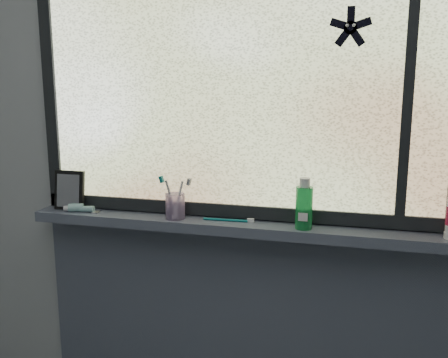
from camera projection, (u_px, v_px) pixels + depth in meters
name	position (u px, v px, depth m)	size (l,w,h in m)	color
wall_back	(237.00, 159.00, 1.91)	(3.00, 0.01, 2.50)	#9EA3A8
windowsill	(232.00, 227.00, 1.89)	(1.62, 0.14, 0.04)	#484E60
sill_apron	(235.00, 342.00, 2.05)	(1.62, 0.02, 0.98)	#484E60
window_pane	(236.00, 84.00, 1.84)	(1.50, 0.01, 1.00)	silver
frame_bottom	(235.00, 211.00, 1.93)	(1.60, 0.03, 0.05)	black
frame_left	(50.00, 84.00, 2.02)	(0.05, 0.03, 1.10)	black
frame_mullion	(409.00, 85.00, 1.68)	(0.04, 0.03, 1.00)	black
starfish_sticker	(350.00, 28.00, 1.69)	(0.15, 0.02, 0.15)	black
vanity_mirror	(70.00, 190.00, 2.05)	(0.13, 0.06, 0.16)	black
toothpaste_tube	(80.00, 208.00, 2.02)	(0.19, 0.04, 0.03)	silver
toothbrush_cup	(175.00, 206.00, 1.92)	(0.07, 0.07, 0.10)	#CFADE5
toothbrush_lying	(225.00, 219.00, 1.89)	(0.21, 0.02, 0.01)	#0D7175
mouthwash_bottle	(304.00, 203.00, 1.78)	(0.06, 0.06, 0.15)	green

